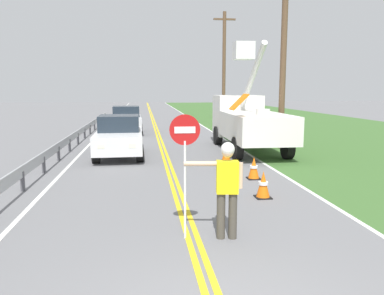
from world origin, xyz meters
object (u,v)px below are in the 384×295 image
(flagger_worker, at_px, (227,184))
(oncoming_sedan_nearest, at_px, (119,137))
(stop_sign_paddle, at_px, (185,149))
(utility_bucket_truck, at_px, (247,119))
(utility_pole_mid, at_px, (224,66))
(traffic_cone_tail, at_px, (226,153))
(traffic_cone_mid, at_px, (254,168))
(utility_pole_near, at_px, (284,49))
(traffic_cone_lead, at_px, (263,185))
(oncoming_sedan_second, at_px, (126,120))

(flagger_worker, relative_size, oncoming_sedan_nearest, 0.44)
(stop_sign_paddle, bearing_deg, utility_bucket_truck, 68.78)
(flagger_worker, relative_size, stop_sign_paddle, 0.78)
(utility_bucket_truck, height_order, utility_pole_mid, utility_pole_mid)
(oncoming_sedan_nearest, xyz_separation_m, traffic_cone_tail, (4.16, -1.60, -0.50))
(stop_sign_paddle, bearing_deg, utility_pole_mid, 76.45)
(stop_sign_paddle, height_order, traffic_cone_mid, stop_sign_paddle)
(utility_pole_near, bearing_deg, utility_pole_mid, 89.09)
(traffic_cone_lead, distance_m, traffic_cone_tail, 5.05)
(oncoming_sedan_second, height_order, utility_pole_near, utility_pole_near)
(oncoming_sedan_second, xyz_separation_m, utility_pole_near, (7.50, -7.16, 3.74))
(traffic_cone_tail, bearing_deg, stop_sign_paddle, -107.97)
(traffic_cone_tail, bearing_deg, flagger_worker, -102.37)
(utility_bucket_truck, xyz_separation_m, traffic_cone_lead, (-1.70, -7.84, -1.06))
(traffic_cone_mid, bearing_deg, traffic_cone_tail, 94.30)
(stop_sign_paddle, distance_m, traffic_cone_mid, 5.40)
(flagger_worker, distance_m, traffic_cone_tail, 7.79)
(flagger_worker, bearing_deg, utility_pole_mid, 78.19)
(flagger_worker, xyz_separation_m, utility_bucket_truck, (3.23, 10.38, 0.35))
(oncoming_sedan_second, distance_m, traffic_cone_mid, 13.88)
(oncoming_sedan_second, distance_m, utility_pole_mid, 11.09)
(traffic_cone_lead, bearing_deg, traffic_cone_tail, 88.47)
(utility_bucket_truck, bearing_deg, utility_pole_mid, 82.29)
(flagger_worker, distance_m, traffic_cone_mid, 5.02)
(utility_bucket_truck, relative_size, utility_pole_mid, 0.77)
(oncoming_sedan_nearest, bearing_deg, utility_pole_mid, 63.73)
(utility_pole_near, relative_size, traffic_cone_mid, 12.53)
(utility_bucket_truck, xyz_separation_m, traffic_cone_tail, (-1.56, -2.79, -1.06))
(utility_bucket_truck, relative_size, traffic_cone_mid, 9.77)
(stop_sign_paddle, distance_m, oncoming_sedan_second, 17.75)
(oncoming_sedan_nearest, bearing_deg, stop_sign_paddle, -79.17)
(oncoming_sedan_nearest, relative_size, traffic_cone_lead, 5.91)
(utility_pole_near, xyz_separation_m, traffic_cone_tail, (-3.28, -3.00, -4.23))
(flagger_worker, xyz_separation_m, traffic_cone_mid, (1.89, 4.60, -0.71))
(traffic_cone_mid, bearing_deg, oncoming_sedan_second, 108.71)
(utility_pole_near, distance_m, traffic_cone_tail, 6.14)
(utility_pole_near, xyz_separation_m, traffic_cone_lead, (-3.42, -8.04, -4.23))
(utility_pole_mid, xyz_separation_m, traffic_cone_lead, (-3.64, -22.17, -4.32))
(stop_sign_paddle, height_order, utility_pole_near, utility_pole_near)
(oncoming_sedan_nearest, bearing_deg, utility_pole_near, 10.67)
(utility_pole_mid, bearing_deg, utility_pole_near, -90.91)
(oncoming_sedan_nearest, height_order, utility_pole_mid, utility_pole_mid)
(utility_bucket_truck, height_order, oncoming_sedan_nearest, utility_bucket_truck)
(utility_bucket_truck, distance_m, oncoming_sedan_nearest, 5.88)
(flagger_worker, relative_size, traffic_cone_tail, 2.61)
(stop_sign_paddle, relative_size, traffic_cone_tail, 3.33)
(utility_pole_mid, bearing_deg, traffic_cone_lead, -99.32)
(stop_sign_paddle, xyz_separation_m, utility_bucket_truck, (3.99, 10.27, -0.31))
(stop_sign_paddle, height_order, traffic_cone_lead, stop_sign_paddle)
(utility_bucket_truck, distance_m, utility_pole_near, 3.61)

